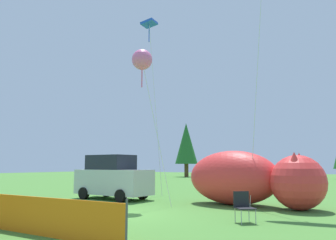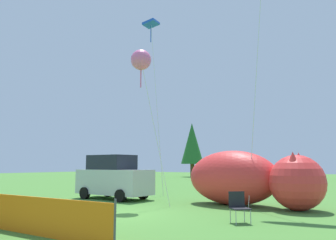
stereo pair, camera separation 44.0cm
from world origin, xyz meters
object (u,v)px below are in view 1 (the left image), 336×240
at_px(parked_car, 113,178).
at_px(folding_chair, 243,205).
at_px(inflatable_cat, 248,180).
at_px(kite_blue_box, 149,27).
at_px(kite_pink_octopus, 142,60).

height_order(parked_car, folding_chair, parked_car).
xyz_separation_m(inflatable_cat, kite_blue_box, (-7.35, 3.00, 9.79)).
bearing_deg(kite_pink_octopus, folding_chair, -17.96).
bearing_deg(folding_chair, kite_blue_box, -172.58).
distance_m(inflatable_cat, kite_pink_octopus, 7.17).
bearing_deg(parked_car, kite_blue_box, 99.19).
relative_size(inflatable_cat, kite_blue_box, 0.54).
relative_size(parked_car, inflatable_cat, 0.68).
height_order(parked_car, inflatable_cat, inflatable_cat).
bearing_deg(folding_chair, inflatable_cat, 152.35).
bearing_deg(parked_car, kite_pink_octopus, -24.68).
distance_m(inflatable_cat, kite_blue_box, 12.60).
bearing_deg(kite_pink_octopus, parked_car, 152.18).
bearing_deg(folding_chair, kite_pink_octopus, -150.71).
xyz_separation_m(parked_car, inflatable_cat, (6.95, 0.85, 0.01)).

